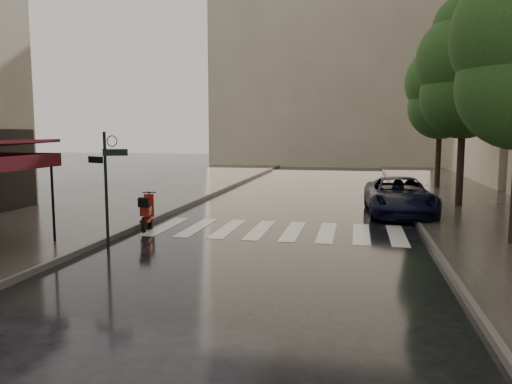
% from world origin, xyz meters
% --- Properties ---
extents(ground, '(120.00, 120.00, 0.00)m').
position_xyz_m(ground, '(0.00, 0.00, 0.00)').
color(ground, black).
rests_on(ground, ground).
extents(sidewalk_near, '(6.00, 60.00, 0.12)m').
position_xyz_m(sidewalk_near, '(-4.50, 12.00, 0.06)').
color(sidewalk_near, '#38332D').
rests_on(sidewalk_near, ground).
extents(sidewalk_far, '(5.50, 60.00, 0.12)m').
position_xyz_m(sidewalk_far, '(10.25, 12.00, 0.06)').
color(sidewalk_far, '#38332D').
rests_on(sidewalk_far, ground).
extents(curb_near, '(0.12, 60.00, 0.16)m').
position_xyz_m(curb_near, '(-1.45, 12.00, 0.07)').
color(curb_near, '#595651').
rests_on(curb_near, ground).
extents(curb_far, '(0.12, 60.00, 0.16)m').
position_xyz_m(curb_far, '(7.45, 12.00, 0.07)').
color(curb_far, '#595651').
rests_on(curb_far, ground).
extents(crosswalk, '(7.85, 3.20, 0.01)m').
position_xyz_m(crosswalk, '(2.98, 6.00, 0.01)').
color(crosswalk, silver).
rests_on(crosswalk, ground).
extents(signpost, '(1.17, 0.29, 3.10)m').
position_xyz_m(signpost, '(-1.19, 3.00, 1.83)').
color(signpost, black).
rests_on(signpost, ground).
extents(backdrop_building, '(22.00, 6.00, 20.00)m').
position_xyz_m(backdrop_building, '(3.00, 38.00, 10.00)').
color(backdrop_building, tan).
rests_on(backdrop_building, ground).
extents(tree_mid, '(3.80, 3.80, 8.34)m').
position_xyz_m(tree_mid, '(9.50, 12.00, 5.59)').
color(tree_mid, black).
rests_on(tree_mid, sidewalk_far).
extents(tree_far, '(3.80, 3.80, 8.16)m').
position_xyz_m(tree_far, '(9.70, 19.00, 5.46)').
color(tree_far, black).
rests_on(tree_far, sidewalk_far).
extents(scooter, '(0.70, 1.66, 1.11)m').
position_xyz_m(scooter, '(-1.18, 5.54, 0.52)').
color(scooter, black).
rests_on(scooter, ground).
extents(parked_car, '(2.56, 5.17, 1.41)m').
position_xyz_m(parked_car, '(7.00, 9.93, 0.71)').
color(parked_car, black).
rests_on(parked_car, ground).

